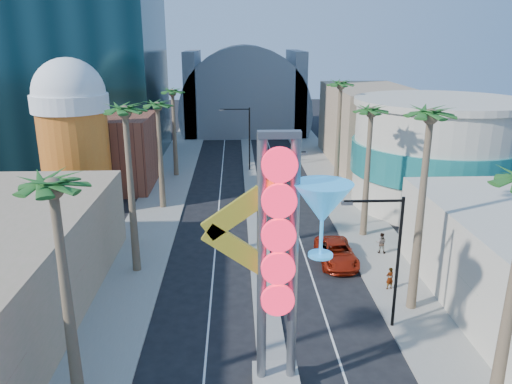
# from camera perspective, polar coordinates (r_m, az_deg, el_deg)

# --- Properties ---
(sidewalk_west) EXTENTS (5.00, 100.00, 0.15)m
(sidewalk_west) POSITION_cam_1_polar(r_m,az_deg,el_deg) (55.04, -10.38, -0.05)
(sidewalk_west) COLOR gray
(sidewalk_west) RESTS_ON ground
(sidewalk_east) EXTENTS (5.00, 100.00, 0.15)m
(sidewalk_east) POSITION_cam_1_polar(r_m,az_deg,el_deg) (55.67, 9.38, 0.20)
(sidewalk_east) COLOR gray
(sidewalk_east) RESTS_ON ground
(median) EXTENTS (1.60, 84.00, 0.15)m
(median) POSITION_cam_1_polar(r_m,az_deg,el_deg) (57.41, -0.55, 0.96)
(median) COLOR gray
(median) RESTS_ON ground
(brick_filler_west) EXTENTS (10.00, 10.00, 8.00)m
(brick_filler_west) POSITION_cam_1_polar(r_m,az_deg,el_deg) (58.16, -16.57, 4.45)
(brick_filler_west) COLOR brown
(brick_filler_west) RESTS_ON ground
(filler_east) EXTENTS (10.00, 20.00, 10.00)m
(filler_east) POSITION_cam_1_polar(r_m,az_deg,el_deg) (68.38, 12.78, 7.43)
(filler_east) COLOR #998662
(filler_east) RESTS_ON ground
(beer_mug) EXTENTS (7.00, 7.00, 14.50)m
(beer_mug) POSITION_cam_1_polar(r_m,az_deg,el_deg) (50.15, -20.19, 6.64)
(beer_mug) COLOR #D5541C
(beer_mug) RESTS_ON ground
(turquoise_building) EXTENTS (16.60, 16.60, 10.60)m
(turquoise_building) POSITION_cam_1_polar(r_m,az_deg,el_deg) (52.23, 19.95, 4.13)
(turquoise_building) COLOR beige
(turquoise_building) RESTS_ON ground
(canopy) EXTENTS (22.00, 16.00, 22.00)m
(canopy) POSITION_cam_1_polar(r_m,az_deg,el_deg) (89.87, -1.30, 9.67)
(canopy) COLOR slate
(canopy) RESTS_ON ground
(neon_sign) EXTENTS (6.53, 2.60, 12.55)m
(neon_sign) POSITION_cam_1_polar(r_m,az_deg,el_deg) (22.07, 4.63, -6.53)
(neon_sign) COLOR gray
(neon_sign) RESTS_ON ground
(streetlight_0) EXTENTS (3.79, 0.25, 8.00)m
(streetlight_0) POSITION_cam_1_polar(r_m,az_deg,el_deg) (38.83, 1.13, 0.33)
(streetlight_0) COLOR black
(streetlight_0) RESTS_ON ground
(streetlight_1) EXTENTS (3.79, 0.25, 8.00)m
(streetlight_1) POSITION_cam_1_polar(r_m,az_deg,el_deg) (62.12, -1.26, 6.77)
(streetlight_1) COLOR black
(streetlight_1) RESTS_ON ground
(streetlight_2) EXTENTS (3.45, 0.25, 8.00)m
(streetlight_2) POSITION_cam_1_polar(r_m,az_deg,el_deg) (28.82, 15.10, -6.58)
(streetlight_2) COLOR black
(streetlight_2) RESTS_ON ground
(palm_0) EXTENTS (2.40, 2.40, 11.70)m
(palm_0) POSITION_cam_1_polar(r_m,az_deg,el_deg) (21.32, -22.04, -1.12)
(palm_0) COLOR brown
(palm_0) RESTS_ON ground
(palm_1) EXTENTS (2.40, 2.40, 12.70)m
(palm_1) POSITION_cam_1_polar(r_m,az_deg,el_deg) (34.26, -14.67, 7.70)
(palm_1) COLOR brown
(palm_1) RESTS_ON ground
(palm_2) EXTENTS (2.40, 2.40, 11.20)m
(palm_2) POSITION_cam_1_polar(r_m,az_deg,el_deg) (48.08, -11.17, 8.93)
(palm_2) COLOR brown
(palm_2) RESTS_ON ground
(palm_3) EXTENTS (2.40, 2.40, 11.20)m
(palm_3) POSITION_cam_1_polar(r_m,az_deg,el_deg) (59.88, -9.50, 10.61)
(palm_3) COLOR brown
(palm_3) RESTS_ON ground
(palm_5) EXTENTS (2.40, 2.40, 13.20)m
(palm_5) POSITION_cam_1_polar(r_m,az_deg,el_deg) (29.56, 19.18, 6.73)
(palm_5) COLOR brown
(palm_5) RESTS_ON ground
(palm_6) EXTENTS (2.40, 2.40, 11.70)m
(palm_6) POSITION_cam_1_polar(r_m,az_deg,el_deg) (41.02, 12.99, 8.05)
(palm_6) COLOR brown
(palm_6) RESTS_ON ground
(palm_7) EXTENTS (2.40, 2.40, 12.70)m
(palm_7) POSITION_cam_1_polar(r_m,az_deg,el_deg) (52.48, 9.63, 11.16)
(palm_7) COLOR brown
(palm_7) RESTS_ON ground
(red_pickup) EXTENTS (2.66, 5.66, 1.57)m
(red_pickup) POSITION_cam_1_polar(r_m,az_deg,el_deg) (38.01, 9.17, -6.88)
(red_pickup) COLOR #9C1E0C
(red_pickup) RESTS_ON ground
(pedestrian_a) EXTENTS (0.65, 0.53, 1.54)m
(pedestrian_a) POSITION_cam_1_polar(r_m,az_deg,el_deg) (34.69, 15.03, -9.50)
(pedestrian_a) COLOR gray
(pedestrian_a) RESTS_ON sidewalk_east
(pedestrian_b) EXTENTS (0.95, 0.83, 1.64)m
(pedestrian_b) POSITION_cam_1_polar(r_m,az_deg,el_deg) (39.98, 14.11, -5.66)
(pedestrian_b) COLOR gray
(pedestrian_b) RESTS_ON sidewalk_east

